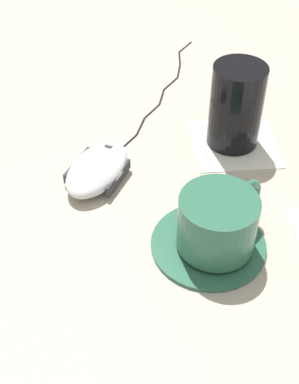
{
  "coord_description": "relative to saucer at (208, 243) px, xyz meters",
  "views": [
    {
      "loc": [
        -0.25,
        -0.43,
        0.47
      ],
      "look_at": [
        -0.07,
        0.0,
        0.03
      ],
      "focal_mm": 50.0,
      "sensor_mm": 36.0,
      "label": 1
    }
  ],
  "objects": [
    {
      "name": "mouse_cable",
      "position": [
        0.08,
        0.32,
        -0.0
      ],
      "size": [
        0.23,
        0.25,
        0.0
      ],
      "color": "black",
      "rests_on": "ground"
    },
    {
      "name": "drinking_glass",
      "position": [
        0.12,
        0.16,
        0.06
      ],
      "size": [
        0.07,
        0.07,
        0.12
      ],
      "primitive_type": "cylinder",
      "color": "black",
      "rests_on": "napkin_under_glass"
    },
    {
      "name": "coffee_cup",
      "position": [
        0.01,
        -0.0,
        0.04
      ],
      "size": [
        0.11,
        0.09,
        0.07
      ],
      "color": "#2D664C",
      "rests_on": "saucer"
    },
    {
      "name": "napkin_under_glass",
      "position": [
        0.12,
        0.16,
        -0.0
      ],
      "size": [
        0.15,
        0.15,
        0.0
      ],
      "primitive_type": "cube",
      "rotation": [
        0.0,
        0.0,
        -0.3
      ],
      "color": "silver",
      "rests_on": "ground"
    },
    {
      "name": "saucer",
      "position": [
        0.0,
        0.0,
        0.0
      ],
      "size": [
        0.13,
        0.13,
        0.01
      ],
      "primitive_type": "cylinder",
      "color": "#2D664C",
      "rests_on": "ground"
    },
    {
      "name": "ground_plane",
      "position": [
        0.03,
        0.08,
        -0.0
      ],
      "size": [
        3.0,
        3.0,
        0.0
      ],
      "primitive_type": "plane",
      "color": "#B2A899"
    },
    {
      "name": "computer_mouse",
      "position": [
        -0.08,
        0.16,
        0.01
      ],
      "size": [
        0.13,
        0.13,
        0.03
      ],
      "color": "silver",
      "rests_on": "ground"
    }
  ]
}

